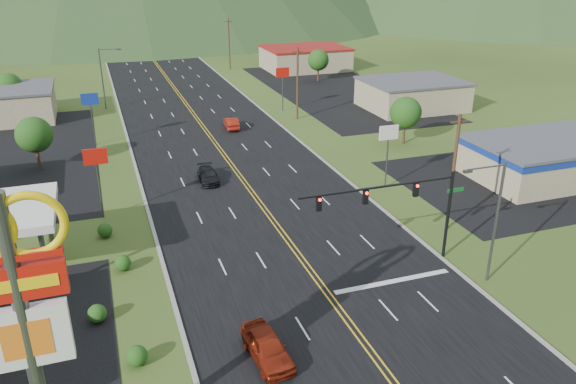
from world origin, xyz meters
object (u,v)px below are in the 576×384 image
object	(u,v)px
streetlight_east	(493,215)
car_red_near	(267,347)
car_red_far	(231,123)
car_dark_mid	(208,176)
pylon_sign	(21,308)
streetlight_west	(104,74)
traffic_signal	(403,200)

from	to	relation	value
streetlight_east	car_red_near	xyz separation A→B (m)	(-17.08, -2.97, -4.37)
streetlight_east	car_red_far	bearing A→B (deg)	100.09
streetlight_east	car_red_far	distance (m)	44.21
car_red_near	car_dark_mid	xyz separation A→B (m)	(2.46, 28.29, -0.16)
pylon_sign	car_red_near	size ratio (longest dim) A/B	2.95
pylon_sign	car_dark_mid	size ratio (longest dim) A/B	3.13
streetlight_east	streetlight_west	distance (m)	64.21
streetlight_west	car_dark_mid	distance (m)	35.94
pylon_sign	car_red_far	distance (m)	55.90
traffic_signal	car_red_far	world-z (taller)	traffic_signal
traffic_signal	car_red_far	distance (m)	39.69
traffic_signal	car_dark_mid	bearing A→B (deg)	114.97
streetlight_east	car_red_far	world-z (taller)	streetlight_east
streetlight_east	car_red_near	bearing A→B (deg)	-170.13
pylon_sign	traffic_signal	distance (m)	26.67
traffic_signal	streetlight_west	xyz separation A→B (m)	(-18.16, 56.00, -0.15)
car_red_near	car_red_far	bearing A→B (deg)	73.47
pylon_sign	streetlight_west	bearing A→B (deg)	85.53
traffic_signal	streetlight_east	distance (m)	6.17
streetlight_west	car_dark_mid	world-z (taller)	streetlight_west
streetlight_east	streetlight_west	bearing A→B (deg)	110.86
car_red_near	car_red_far	xyz separation A→B (m)	(9.38, 46.27, -0.06)
traffic_signal	streetlight_west	bearing A→B (deg)	107.97
car_red_near	car_dark_mid	distance (m)	28.39
car_dark_mid	traffic_signal	bearing A→B (deg)	-62.53
streetlight_east	car_red_near	world-z (taller)	streetlight_east
car_red_near	car_red_far	size ratio (longest dim) A/B	1.04
car_dark_mid	pylon_sign	bearing A→B (deg)	-109.64
pylon_sign	traffic_signal	xyz separation A→B (m)	(23.48, 12.00, -3.97)
car_red_near	car_dark_mid	world-z (taller)	car_red_near
traffic_signal	streetlight_east	bearing A→B (deg)	-40.39
pylon_sign	car_red_far	world-z (taller)	pylon_sign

